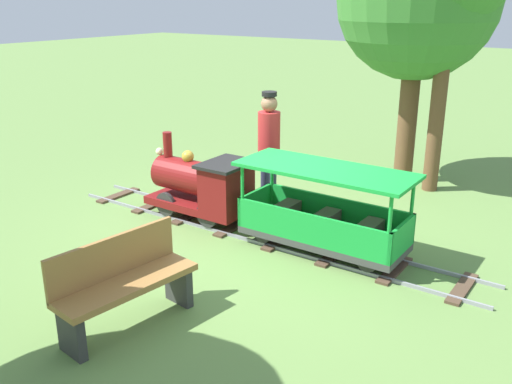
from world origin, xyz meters
TOP-DOWN VIEW (x-y plane):
  - ground_plane at (0.00, 0.00)m, footprint 60.00×60.00m
  - track at (0.00, 0.05)m, footprint 0.73×5.70m
  - locomotive at (0.00, 0.91)m, footprint 0.69×1.45m
  - passenger_car at (0.00, -0.85)m, footprint 0.79×2.00m
  - conductor_person at (0.87, 0.45)m, footprint 0.30×0.30m
  - park_bench at (-2.35, -0.13)m, footprint 1.34×0.57m
  - oak_tree_distant at (3.13, -0.64)m, footprint 2.36×2.36m

SIDE VIEW (x-z plane):
  - ground_plane at x=0.00m, z-range 0.00..0.00m
  - track at x=0.00m, z-range 0.00..0.04m
  - park_bench at x=-2.35m, z-range 0.01..0.83m
  - passenger_car at x=0.00m, z-range -0.06..0.91m
  - locomotive at x=0.00m, z-range -0.05..1.02m
  - conductor_person at x=0.87m, z-range 0.15..1.77m
  - oak_tree_distant at x=3.13m, z-range 0.77..4.73m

